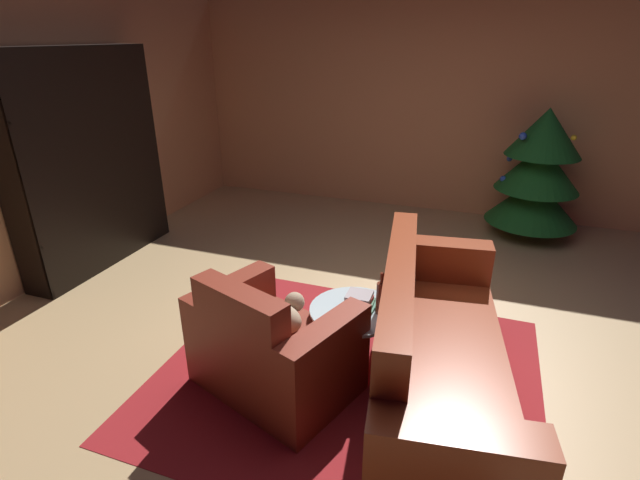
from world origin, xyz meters
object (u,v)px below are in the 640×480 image
object	(u,v)px
bookshelf_unit	(98,160)
armchair_red	(272,349)
book_stack_on_table	(360,301)
bottle_on_table	(381,297)
couch_red	(433,360)
decorated_tree	(538,172)
coffee_table	(355,316)

from	to	relation	value
bookshelf_unit	armchair_red	distance (m)	2.79
book_stack_on_table	bottle_on_table	xyz separation A→B (m)	(0.15, -0.03, 0.07)
couch_red	bookshelf_unit	bearing A→B (deg)	162.22
book_stack_on_table	bottle_on_table	world-z (taller)	bottle_on_table
decorated_tree	couch_red	bearing A→B (deg)	-102.63
armchair_red	book_stack_on_table	size ratio (longest dim) A/B	5.14
bookshelf_unit	armchair_red	xyz separation A→B (m)	(2.39, -1.26, -0.71)
bookshelf_unit	bottle_on_table	distance (m)	3.14
bottle_on_table	decorated_tree	distance (m)	3.09
book_stack_on_table	couch_red	bearing A→B (deg)	-24.07
bookshelf_unit	book_stack_on_table	world-z (taller)	bookshelf_unit
couch_red	armchair_red	bearing A→B (deg)	-169.11
coffee_table	bottle_on_table	bearing A→B (deg)	5.15
bookshelf_unit	decorated_tree	size ratio (longest dim) A/B	1.43
bookshelf_unit	couch_red	distance (m)	3.59
armchair_red	decorated_tree	xyz separation A→B (m)	(1.67, 3.29, 0.44)
bottle_on_table	armchair_red	bearing A→B (deg)	-146.54
bookshelf_unit	book_stack_on_table	distance (m)	3.00
bookshelf_unit	book_stack_on_table	size ratio (longest dim) A/B	9.12
couch_red	decorated_tree	distance (m)	3.20
bottle_on_table	decorated_tree	world-z (taller)	decorated_tree
book_stack_on_table	bottle_on_table	distance (m)	0.17
armchair_red	book_stack_on_table	bearing A→B (deg)	43.27
armchair_red	bottle_on_table	world-z (taller)	armchair_red
bookshelf_unit	armchair_red	bearing A→B (deg)	-27.91
armchair_red	couch_red	distance (m)	0.99
bookshelf_unit	decorated_tree	bearing A→B (deg)	26.49
coffee_table	bottle_on_table	world-z (taller)	bottle_on_table
armchair_red	bottle_on_table	xyz separation A→B (m)	(0.59, 0.39, 0.27)
couch_red	bottle_on_table	size ratio (longest dim) A/B	7.29
armchair_red	coffee_table	world-z (taller)	armchair_red
coffee_table	bottle_on_table	size ratio (longest dim) A/B	2.07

